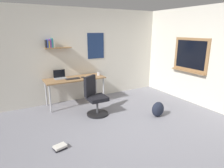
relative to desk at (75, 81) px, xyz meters
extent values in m
plane|color=gray|center=(0.51, -2.06, -0.67)|extent=(5.20, 5.20, 0.00)
cube|color=silver|center=(0.51, 0.39, 0.63)|extent=(5.00, 0.10, 2.60)
cube|color=#997047|center=(-0.33, 0.24, 0.88)|extent=(0.68, 0.20, 0.02)
cube|color=navy|center=(0.80, 0.34, 0.88)|extent=(0.52, 0.01, 0.74)
cube|color=black|center=(-0.63, 0.27, 0.98)|extent=(0.03, 0.14, 0.19)
cube|color=#3851B2|center=(-0.59, 0.27, 0.99)|extent=(0.03, 0.14, 0.21)
cube|color=gold|center=(-0.55, 0.27, 0.97)|extent=(0.03, 0.14, 0.16)
cube|color=#7A3D99|center=(-0.52, 0.27, 0.99)|extent=(0.04, 0.14, 0.22)
cube|color=teal|center=(-0.47, 0.27, 1.01)|extent=(0.04, 0.14, 0.24)
cube|color=silver|center=(-0.43, 0.27, 1.00)|extent=(0.03, 0.14, 0.22)
cube|color=silver|center=(2.96, -2.06, 0.63)|extent=(0.10, 5.00, 2.60)
cube|color=#997047|center=(2.90, -1.34, 0.68)|extent=(0.04, 1.10, 0.90)
cube|color=black|center=(2.88, -1.34, 0.68)|extent=(0.01, 0.94, 0.76)
cube|color=#997047|center=(2.85, -1.34, 0.21)|extent=(0.12, 1.10, 0.03)
cube|color=#997047|center=(0.00, 0.00, 0.05)|extent=(1.60, 0.63, 0.03)
cylinder|color=#B7B7BC|center=(-0.74, -0.25, -0.32)|extent=(0.04, 0.04, 0.71)
cylinder|color=#B7B7BC|center=(0.74, -0.25, -0.32)|extent=(0.04, 0.04, 0.71)
cylinder|color=#B7B7BC|center=(-0.74, 0.25, -0.32)|extent=(0.04, 0.04, 0.71)
cylinder|color=#B7B7BC|center=(0.74, 0.25, -0.32)|extent=(0.04, 0.04, 0.71)
cylinder|color=black|center=(0.22, -0.94, -0.65)|extent=(0.52, 0.52, 0.04)
cylinder|color=#4C4C51|center=(0.22, -0.94, -0.46)|extent=(0.05, 0.05, 0.34)
cube|color=black|center=(0.22, -0.94, -0.25)|extent=(0.44, 0.44, 0.09)
cube|color=black|center=(0.11, -0.77, 0.04)|extent=(0.38, 0.27, 0.48)
cube|color=#ADAFB5|center=(-0.36, 0.11, 0.08)|extent=(0.31, 0.21, 0.02)
cube|color=black|center=(-0.36, 0.21, 0.19)|extent=(0.31, 0.01, 0.21)
cube|color=black|center=(-0.08, -0.08, 0.08)|extent=(0.37, 0.13, 0.02)
ellipsoid|color=#262628|center=(0.20, -0.08, 0.09)|extent=(0.10, 0.06, 0.03)
cylinder|color=silver|center=(0.70, -0.03, 0.12)|extent=(0.08, 0.08, 0.09)
ellipsoid|color=#1E2333|center=(1.43, -1.74, -0.49)|extent=(0.32, 0.22, 0.36)
cube|color=black|center=(-0.96, -1.91, -0.66)|extent=(0.23, 0.18, 0.04)
cube|color=silver|center=(-0.96, -1.92, -0.62)|extent=(0.24, 0.19, 0.04)
camera|label=1|loc=(-1.60, -4.91, 1.33)|focal=30.88mm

